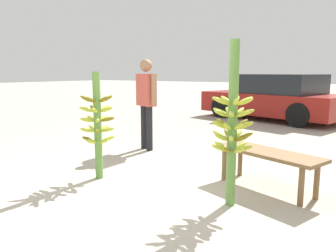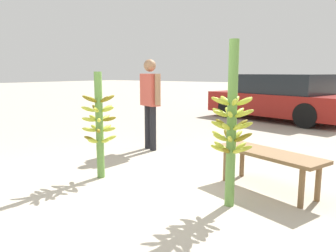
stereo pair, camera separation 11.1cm
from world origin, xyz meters
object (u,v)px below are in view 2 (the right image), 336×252
Objects in this scene: banana_stalk_left at (99,123)px; parked_car at (282,98)px; market_bench at (269,158)px; vendor_person at (150,96)px; banana_stalk_center at (232,125)px.

banana_stalk_left reaches higher than parked_car.
parked_car is (-1.58, 5.91, 0.24)m from market_bench.
vendor_person is at bearing -173.91° from parked_car.
banana_stalk_center is at bearing -12.54° from vendor_person.
vendor_person reaches higher than market_bench.
banana_stalk_left is at bearing -176.18° from banana_stalk_center.
parked_car is (0.36, 6.71, -0.09)m from banana_stalk_left.
parked_car is at bearing 86.94° from banana_stalk_left.
vendor_person is at bearing 145.85° from banana_stalk_center.
banana_stalk_left is at bearing -167.96° from parked_car.
vendor_person is at bearing 105.48° from banana_stalk_left.
vendor_person reaches higher than parked_car.
banana_stalk_left is 0.82× the size of banana_stalk_center.
vendor_person is 1.17× the size of market_bench.
banana_stalk_left reaches higher than market_bench.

